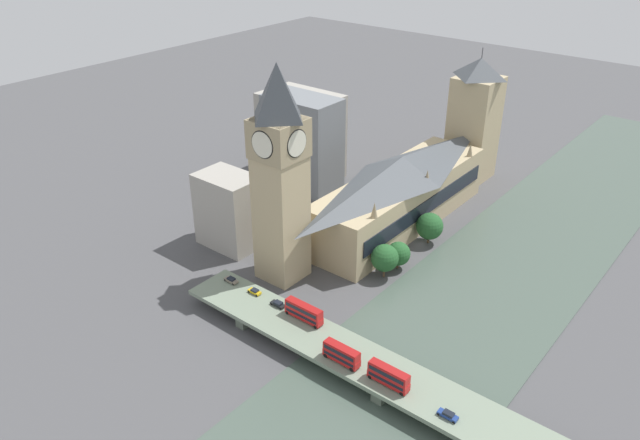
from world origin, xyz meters
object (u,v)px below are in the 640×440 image
(double_decker_bus_lead, at_px, (389,376))
(double_decker_bus_rear, at_px, (304,311))
(victoria_tower, at_px, (474,120))
(car_northbound_lead, at_px, (448,415))
(car_northbound_tail, at_px, (255,291))
(car_southbound_tail, at_px, (231,280))
(clock_tower, at_px, (280,170))
(car_northbound_mid, at_px, (278,304))
(road_bridge, at_px, (391,378))
(parliament_hall, at_px, (401,191))
(double_decker_bus_mid, at_px, (342,354))

(double_decker_bus_lead, bearing_deg, double_decker_bus_rear, -11.84)
(victoria_tower, relative_size, car_northbound_lead, 11.50)
(car_northbound_tail, distance_m, car_southbound_tail, 9.49)
(double_decker_bus_rear, height_order, car_southbound_tail, double_decker_bus_rear)
(victoria_tower, xyz_separation_m, car_southbound_tail, (14.08, 123.71, -19.37))
(clock_tower, xyz_separation_m, victoria_tower, (-9.79, -105.63, -11.05))
(double_decker_bus_lead, xyz_separation_m, car_northbound_mid, (41.11, -6.67, -1.99))
(car_northbound_mid, bearing_deg, road_bridge, 174.97)
(parliament_hall, bearing_deg, clock_tower, 79.24)
(road_bridge, xyz_separation_m, car_southbound_tail, (58.78, -3.59, 1.70))
(victoria_tower, relative_size, car_northbound_mid, 11.94)
(double_decker_bus_mid, bearing_deg, double_decker_bus_rear, -21.67)
(clock_tower, bearing_deg, car_southbound_tail, 76.64)
(clock_tower, bearing_deg, double_decker_bus_mid, 148.98)
(road_bridge, relative_size, car_northbound_tail, 32.14)
(parliament_hall, xyz_separation_m, car_southbound_tail, (14.14, 69.90, -7.41))
(double_decker_bus_mid, xyz_separation_m, car_northbound_lead, (-29.31, -0.26, -1.88))
(parliament_hall, distance_m, victoria_tower, 55.12)
(victoria_tower, height_order, car_southbound_tail, victoria_tower)
(car_northbound_lead, xyz_separation_m, car_southbound_tail, (75.96, -7.13, -0.01))
(clock_tower, bearing_deg, victoria_tower, -95.30)
(victoria_tower, relative_size, double_decker_bus_mid, 5.37)
(road_bridge, distance_m, double_decker_bus_lead, 4.98)
(double_decker_bus_lead, bearing_deg, victoria_tower, -70.62)
(double_decker_bus_rear, bearing_deg, double_decker_bus_mid, 158.33)
(clock_tower, xyz_separation_m, road_bridge, (-54.49, 21.68, -32.11))
(double_decker_bus_mid, height_order, double_decker_bus_rear, double_decker_bus_rear)
(road_bridge, xyz_separation_m, double_decker_bus_rear, (30.40, -3.46, 3.59))
(victoria_tower, xyz_separation_m, double_decker_bus_rear, (-14.30, 123.85, -17.48))
(car_northbound_mid, bearing_deg, car_northbound_tail, -1.75)
(double_decker_bus_lead, relative_size, car_northbound_tail, 2.62)
(clock_tower, bearing_deg, car_northbound_lead, 160.62)
(victoria_tower, xyz_separation_m, car_northbound_tail, (4.60, 123.51, -19.42))
(double_decker_bus_mid, distance_m, double_decker_bus_rear, 19.66)
(car_southbound_tail, bearing_deg, parliament_hall, -101.44)
(car_northbound_mid, bearing_deg, double_decker_bus_mid, 165.26)
(car_northbound_mid, xyz_separation_m, car_southbound_tail, (18.86, -0.08, 0.03))
(car_northbound_lead, distance_m, car_northbound_mid, 57.53)
(car_northbound_tail, bearing_deg, car_southbound_tail, 1.25)
(double_decker_bus_mid, bearing_deg, clock_tower, -31.02)
(double_decker_bus_mid, distance_m, car_northbound_lead, 29.37)
(double_decker_bus_mid, bearing_deg, car_northbound_mid, -14.74)
(road_bridge, bearing_deg, car_northbound_mid, -5.03)
(car_northbound_mid, distance_m, car_southbound_tail, 18.86)
(double_decker_bus_lead, distance_m, car_northbound_tail, 51.00)
(double_decker_bus_mid, height_order, car_northbound_lead, double_decker_bus_mid)
(road_bridge, height_order, double_decker_bus_lead, double_decker_bus_lead)
(double_decker_bus_lead, distance_m, car_northbound_mid, 41.70)
(road_bridge, relative_size, double_decker_bus_mid, 13.04)
(car_southbound_tail, bearing_deg, clock_tower, -103.36)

